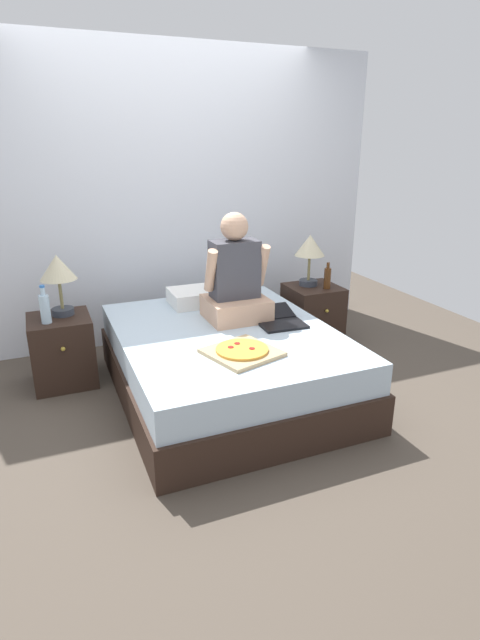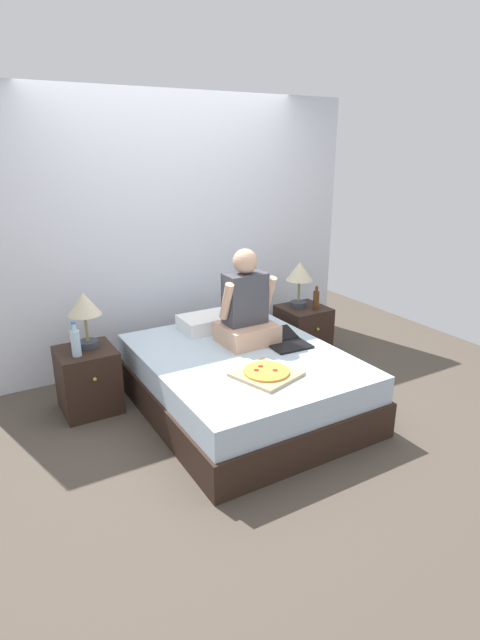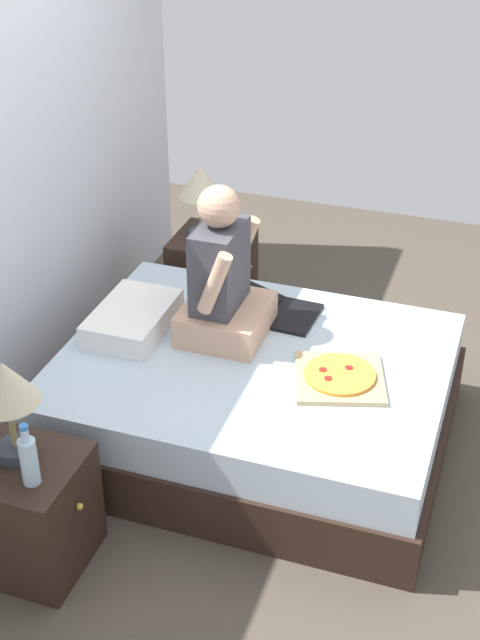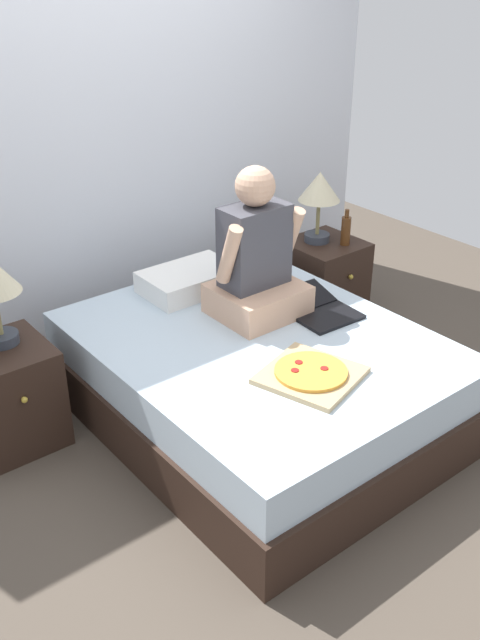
% 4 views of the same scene
% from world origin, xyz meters
% --- Properties ---
extents(ground_plane, '(5.78, 5.78, 0.00)m').
position_xyz_m(ground_plane, '(0.00, 0.00, 0.00)').
color(ground_plane, '#4C4238').
extents(bed, '(1.49, 1.87, 0.48)m').
position_xyz_m(bed, '(0.00, 0.00, 0.24)').
color(bed, black).
rests_on(bed, ground).
extents(nightstand_left, '(0.44, 0.47, 0.52)m').
position_xyz_m(nightstand_left, '(-1.07, 0.62, 0.26)').
color(nightstand_left, black).
rests_on(nightstand_left, ground).
extents(lamp_on_left_nightstand, '(0.26, 0.26, 0.45)m').
position_xyz_m(lamp_on_left_nightstand, '(-1.03, 0.67, 0.85)').
color(lamp_on_left_nightstand, '#333842').
rests_on(lamp_on_left_nightstand, nightstand_left).
extents(water_bottle, '(0.07, 0.07, 0.28)m').
position_xyz_m(water_bottle, '(-1.15, 0.53, 0.63)').
color(water_bottle, silver).
rests_on(water_bottle, nightstand_left).
extents(nightstand_right, '(0.44, 0.47, 0.52)m').
position_xyz_m(nightstand_right, '(1.07, 0.62, 0.26)').
color(nightstand_right, black).
rests_on(nightstand_right, ground).
extents(lamp_on_right_nightstand, '(0.26, 0.26, 0.45)m').
position_xyz_m(lamp_on_right_nightstand, '(1.04, 0.67, 0.85)').
color(lamp_on_right_nightstand, '#333842').
rests_on(lamp_on_right_nightstand, nightstand_right).
extents(beer_bottle, '(0.06, 0.06, 0.23)m').
position_xyz_m(beer_bottle, '(1.14, 0.52, 0.62)').
color(beer_bottle, '#512D14').
rests_on(beer_bottle, nightstand_right).
extents(pillow, '(0.52, 0.34, 0.12)m').
position_xyz_m(pillow, '(0.05, 0.65, 0.54)').
color(pillow, white).
rests_on(pillow, bed).
extents(person_seated, '(0.47, 0.40, 0.78)m').
position_xyz_m(person_seated, '(0.16, 0.22, 0.77)').
color(person_seated, tan).
rests_on(person_seated, bed).
extents(laptop, '(0.34, 0.43, 0.07)m').
position_xyz_m(laptop, '(0.41, -0.01, 0.50)').
color(laptop, black).
rests_on(laptop, bed).
extents(pizza_box, '(0.50, 0.50, 0.05)m').
position_xyz_m(pizza_box, '(-0.05, -0.43, 0.50)').
color(pizza_box, tan).
rests_on(pizza_box, bed).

